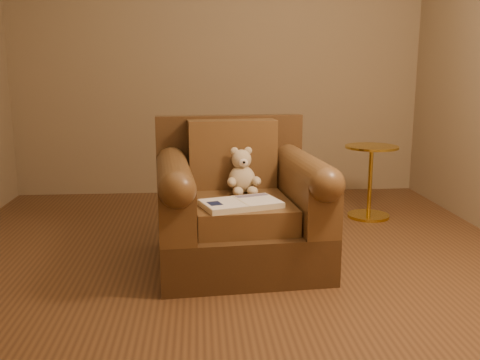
{
  "coord_description": "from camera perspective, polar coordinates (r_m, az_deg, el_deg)",
  "views": [
    {
      "loc": [
        -0.2,
        -3.33,
        1.24
      ],
      "look_at": [
        0.05,
        -0.1,
        0.56
      ],
      "focal_mm": 40.0,
      "sensor_mm": 36.0,
      "label": 1
    }
  ],
  "objects": [
    {
      "name": "teddy_bear",
      "position": [
        3.49,
        0.25,
        0.49
      ],
      "size": [
        0.22,
        0.25,
        0.31
      ],
      "rotation": [
        0.0,
        0.0,
        0.12
      ],
      "color": "#C8B28C",
      "rests_on": "armchair"
    },
    {
      "name": "side_table",
      "position": [
        4.6,
        13.71,
        0.08
      ],
      "size": [
        0.44,
        0.44,
        0.61
      ],
      "color": "gold",
      "rests_on": "floor"
    },
    {
      "name": "floor",
      "position": [
        3.56,
        -0.92,
        -8.56
      ],
      "size": [
        4.0,
        4.0,
        0.0
      ],
      "primitive_type": "plane",
      "color": "brown",
      "rests_on": "ground"
    },
    {
      "name": "armchair",
      "position": [
        3.45,
        -0.19,
        -3.04
      ],
      "size": [
        1.1,
        1.05,
        0.92
      ],
      "rotation": [
        0.0,
        0.0,
        0.08
      ],
      "color": "#452D17",
      "rests_on": "floor"
    },
    {
      "name": "guidebook",
      "position": [
        3.16,
        0.08,
        -2.54
      ],
      "size": [
        0.51,
        0.4,
        0.04
      ],
      "rotation": [
        0.0,
        0.0,
        0.31
      ],
      "color": "beige",
      "rests_on": "armchair"
    }
  ]
}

